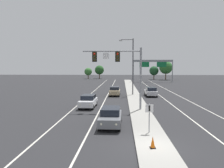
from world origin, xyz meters
TOP-DOWN VIEW (x-y plane):
  - ground_plane at (0.00, 0.00)m, footprint 260.00×260.00m
  - median_island at (0.00, 18.00)m, footprint 2.40×110.00m
  - lane_stripe_oncoming_center at (-4.70, 25.00)m, footprint 0.14×100.00m
  - lane_stripe_receding_center at (4.70, 25.00)m, footprint 0.14×100.00m
  - edge_stripe_left at (-8.00, 25.00)m, footprint 0.14×100.00m
  - edge_stripe_right at (8.00, 25.00)m, footprint 0.14×100.00m
  - overhead_signal_mast at (-2.08, 12.32)m, footprint 6.87×0.44m
  - median_sign_post at (-0.01, 2.81)m, footprint 0.60×0.10m
  - street_lamp_median at (-0.37, 26.55)m, footprint 2.58×0.28m
  - car_oncoming_grey at (-3.06, 5.12)m, footprint 1.88×4.49m
  - car_oncoming_white at (-6.33, 13.98)m, footprint 1.91×4.51m
  - car_oncoming_tan at (-3.37, 25.98)m, footprint 1.89×4.50m
  - car_receding_silver at (2.95, 25.34)m, footprint 1.91×4.50m
  - traffic_cone_median_nose at (-0.18, -0.53)m, footprint 0.36×0.36m
  - highway_sign_gantry at (8.20, 62.12)m, footprint 13.28×0.42m
  - tree_far_right_b at (10.87, 78.44)m, footprint 3.72×3.72m
  - tree_far_right_c at (15.18, 76.13)m, footprint 5.13×5.13m
  - tree_far_left_a at (-11.94, 83.91)m, footprint 3.96×3.96m
  - tree_far_left_c at (-16.58, 82.11)m, footprint 3.23×3.23m

SIDE VIEW (x-z plane):
  - ground_plane at x=0.00m, z-range 0.00..0.00m
  - lane_stripe_oncoming_center at x=-4.70m, z-range 0.00..0.01m
  - lane_stripe_receding_center at x=4.70m, z-range 0.00..0.01m
  - edge_stripe_left at x=-8.00m, z-range 0.00..0.01m
  - edge_stripe_right at x=8.00m, z-range 0.00..0.01m
  - median_island at x=0.00m, z-range 0.00..0.15m
  - traffic_cone_median_nose at x=-0.18m, z-range 0.14..0.88m
  - car_oncoming_grey at x=-3.06m, z-range 0.03..1.61m
  - car_oncoming_white at x=-6.33m, z-range 0.03..1.61m
  - car_oncoming_tan at x=-3.37m, z-range 0.03..1.61m
  - car_receding_silver at x=2.95m, z-range 0.03..1.61m
  - median_sign_post at x=-0.01m, z-range 0.49..2.69m
  - tree_far_left_c at x=-16.58m, z-range 0.71..5.38m
  - tree_far_right_b at x=10.87m, z-range 0.82..6.20m
  - tree_far_left_a at x=-11.94m, z-range 0.87..6.60m
  - tree_far_right_c at x=15.18m, z-range 1.14..8.56m
  - overhead_signal_mast at x=-2.08m, z-range 1.71..8.91m
  - street_lamp_median at x=-0.37m, z-range 0.79..10.79m
  - highway_sign_gantry at x=8.20m, z-range 2.41..9.91m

